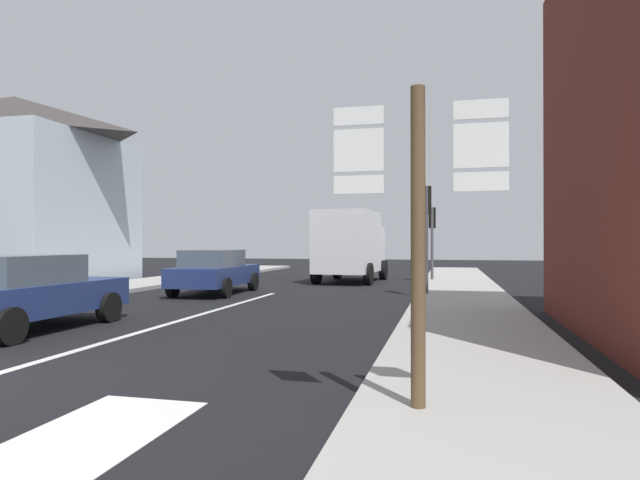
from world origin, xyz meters
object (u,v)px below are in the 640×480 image
(sedan_far, at_px, (215,271))
(traffic_light_far_right, at_px, (432,227))
(route_sign_post, at_px, (418,221))
(traffic_light_near_right, at_px, (426,215))
(sedan_near, at_px, (24,292))
(delivery_truck, at_px, (350,244))

(sedan_far, xyz_separation_m, traffic_light_far_right, (6.94, 7.03, 1.63))
(route_sign_post, relative_size, traffic_light_near_right, 0.92)
(sedan_near, relative_size, sedan_far, 0.99)
(sedan_far, relative_size, traffic_light_far_right, 1.32)
(sedan_near, height_order, delivery_truck, delivery_truck)
(traffic_light_near_right, bearing_deg, sedan_near, -131.49)
(sedan_near, height_order, sedan_far, same)
(sedan_far, height_order, route_sign_post, route_sign_post)
(sedan_near, distance_m, route_sign_post, 8.54)
(sedan_near, relative_size, traffic_light_far_right, 1.30)
(traffic_light_far_right, bearing_deg, sedan_near, -116.19)
(traffic_light_near_right, bearing_deg, route_sign_post, -88.28)
(delivery_truck, bearing_deg, sedan_far, -118.52)
(delivery_truck, height_order, traffic_light_near_right, traffic_light_near_right)
(sedan_far, xyz_separation_m, traffic_light_near_right, (6.94, 0.41, 1.81))
(delivery_truck, distance_m, traffic_light_near_right, 6.97)
(traffic_light_near_right, bearing_deg, delivery_truck, 120.13)
(delivery_truck, height_order, traffic_light_far_right, traffic_light_far_right)
(route_sign_post, bearing_deg, delivery_truck, 102.11)
(sedan_far, relative_size, delivery_truck, 0.83)
(sedan_near, height_order, traffic_light_near_right, traffic_light_near_right)
(sedan_far, xyz_separation_m, delivery_truck, (3.47, 6.38, 0.89))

